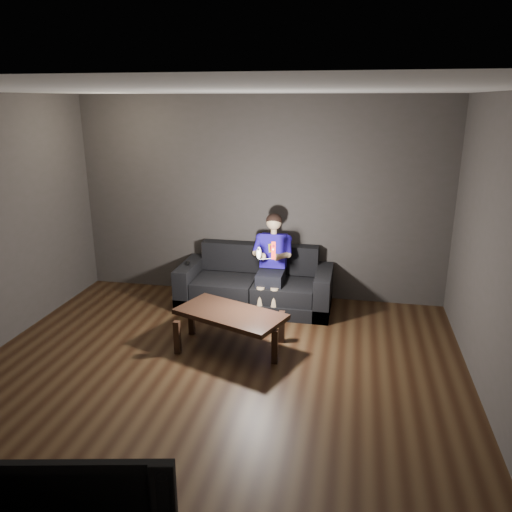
# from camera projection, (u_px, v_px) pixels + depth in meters

# --- Properties ---
(floor) EXTENTS (5.00, 5.00, 0.00)m
(floor) POSITION_uv_depth(u_px,v_px,m) (208.00, 387.00, 4.76)
(floor) COLOR black
(floor) RESTS_ON ground
(back_wall) EXTENTS (5.00, 0.04, 2.70)m
(back_wall) POSITION_uv_depth(u_px,v_px,m) (259.00, 199.00, 6.69)
(back_wall) COLOR #36332F
(back_wall) RESTS_ON ground
(front_wall) EXTENTS (5.00, 0.04, 2.70)m
(front_wall) POSITION_uv_depth(u_px,v_px,m) (21.00, 429.00, 2.01)
(front_wall) COLOR #36332F
(front_wall) RESTS_ON ground
(right_wall) EXTENTS (0.04, 5.00, 2.70)m
(right_wall) POSITION_uv_depth(u_px,v_px,m) (512.00, 271.00, 3.88)
(right_wall) COLOR #36332F
(right_wall) RESTS_ON ground
(ceiling) EXTENTS (5.00, 5.00, 0.02)m
(ceiling) POSITION_uv_depth(u_px,v_px,m) (199.00, 90.00, 3.95)
(ceiling) COLOR beige
(ceiling) RESTS_ON back_wall
(sofa) EXTENTS (1.99, 0.86, 0.77)m
(sofa) POSITION_uv_depth(u_px,v_px,m) (255.00, 287.00, 6.60)
(sofa) COLOR black
(sofa) RESTS_ON floor
(child) EXTENTS (0.49, 0.61, 1.21)m
(child) POSITION_uv_depth(u_px,v_px,m) (272.00, 257.00, 6.38)
(child) COLOR black
(child) RESTS_ON sofa
(wii_remote_red) EXTENTS (0.06, 0.08, 0.21)m
(wii_remote_red) POSITION_uv_depth(u_px,v_px,m) (273.00, 250.00, 5.86)
(wii_remote_red) COLOR red
(wii_remote_red) RESTS_ON child
(nunchuk_white) EXTENTS (0.07, 0.10, 0.16)m
(nunchuk_white) POSITION_uv_depth(u_px,v_px,m) (259.00, 253.00, 5.91)
(nunchuk_white) COLOR white
(nunchuk_white) RESTS_ON child
(wii_remote_black) EXTENTS (0.07, 0.14, 0.03)m
(wii_remote_black) POSITION_uv_depth(u_px,v_px,m) (188.00, 263.00, 6.61)
(wii_remote_black) COLOR black
(wii_remote_black) RESTS_ON sofa
(coffee_table) EXTENTS (1.30, 0.97, 0.42)m
(coffee_table) POSITION_uv_depth(u_px,v_px,m) (230.00, 317.00, 5.42)
(coffee_table) COLOR black
(coffee_table) RESTS_ON floor
(tv) EXTENTS (1.05, 0.35, 0.60)m
(tv) POSITION_uv_depth(u_px,v_px,m) (72.00, 500.00, 2.39)
(tv) COLOR black
(tv) RESTS_ON media_console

